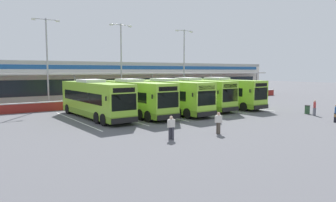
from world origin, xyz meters
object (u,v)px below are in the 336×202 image
object	(u,v)px
coach_bus_rightmost	(222,93)
pedestrian_with_handbag	(336,113)
pedestrian_child	(218,122)
pedestrian_near_bin	(315,107)
lamp_post_west	(47,57)
litter_bin	(307,109)
coach_bus_centre	(169,97)
pedestrian_in_dark_coat	(171,127)
coach_bus_right_centre	(193,94)
coach_bus_left_centre	(134,98)
lamp_post_east	(184,60)
lamp_post_centre	(121,59)
coach_bus_leftmost	(95,100)

from	to	relation	value
coach_bus_rightmost	pedestrian_with_handbag	distance (m)	14.64
pedestrian_child	pedestrian_near_bin	size ratio (longest dim) A/B	1.00
lamp_post_west	litter_bin	world-z (taller)	lamp_post_west
coach_bus_centre	pedestrian_child	world-z (taller)	coach_bus_centre
pedestrian_child	pedestrian_near_bin	bearing A→B (deg)	4.87
lamp_post_west	litter_bin	bearing A→B (deg)	-44.34
pedestrian_in_dark_coat	pedestrian_child	world-z (taller)	same
coach_bus_right_centre	lamp_post_west	size ratio (longest dim) A/B	1.11
coach_bus_right_centre	litter_bin	distance (m)	12.86
pedestrian_with_handbag	pedestrian_near_bin	bearing A→B (deg)	54.54
coach_bus_left_centre	coach_bus_centre	size ratio (longest dim) A/B	1.00
pedestrian_near_bin	lamp_post_east	bearing A→B (deg)	91.99
litter_bin	pedestrian_near_bin	bearing A→B (deg)	-118.25
litter_bin	coach_bus_left_centre	bearing A→B (deg)	148.76
pedestrian_with_handbag	lamp_post_centre	bearing A→B (deg)	110.11
coach_bus_rightmost	pedestrian_near_bin	size ratio (longest dim) A/B	7.54
coach_bus_right_centre	coach_bus_rightmost	xyz separation A→B (m)	(4.37, -0.50, 0.00)
lamp_post_west	coach_bus_right_centre	bearing A→B (deg)	-36.89
coach_bus_left_centre	pedestrian_child	bearing A→B (deg)	-87.69
coach_bus_right_centre	lamp_post_west	bearing A→B (deg)	143.11
pedestrian_in_dark_coat	litter_bin	distance (m)	19.47
coach_bus_left_centre	lamp_post_west	xyz separation A→B (m)	(-5.80, 11.57, 4.50)
pedestrian_in_dark_coat	litter_bin	size ratio (longest dim) A/B	1.74
lamp_post_west	lamp_post_centre	xyz separation A→B (m)	(9.52, -1.03, 0.00)
pedestrian_near_bin	coach_bus_left_centre	bearing A→B (deg)	144.70
pedestrian_child	lamp_post_east	distance (m)	27.16
lamp_post_centre	coach_bus_rightmost	bearing A→B (deg)	-48.04
coach_bus_centre	coach_bus_right_centre	bearing A→B (deg)	16.12
coach_bus_rightmost	pedestrian_in_dark_coat	distance (m)	20.28
coach_bus_left_centre	lamp_post_centre	distance (m)	12.05
coach_bus_right_centre	coach_bus_centre	bearing A→B (deg)	-163.88
lamp_post_east	pedestrian_in_dark_coat	bearing A→B (deg)	-129.10
coach_bus_right_centre	lamp_post_centre	distance (m)	11.77
pedestrian_in_dark_coat	pedestrian_near_bin	world-z (taller)	same
coach_bus_left_centre	litter_bin	bearing A→B (deg)	-31.24
coach_bus_right_centre	coach_bus_rightmost	size ratio (longest dim) A/B	1.00
coach_bus_right_centre	pedestrian_with_handbag	world-z (taller)	coach_bus_right_centre
coach_bus_leftmost	litter_bin	world-z (taller)	coach_bus_leftmost
coach_bus_leftmost	lamp_post_west	xyz separation A→B (m)	(-1.72, 11.09, 4.50)
pedestrian_near_bin	pedestrian_in_dark_coat	bearing A→B (deg)	-177.54
coach_bus_left_centre	pedestrian_child	distance (m)	12.14
pedestrian_child	pedestrian_near_bin	world-z (taller)	same
lamp_post_centre	litter_bin	world-z (taller)	lamp_post_centre
pedestrian_near_bin	coach_bus_right_centre	bearing A→B (deg)	120.11
pedestrian_child	litter_bin	world-z (taller)	pedestrian_child
coach_bus_centre	coach_bus_leftmost	bearing A→B (deg)	173.31
pedestrian_near_bin	litter_bin	size ratio (longest dim) A/B	1.74
coach_bus_left_centre	coach_bus_right_centre	xyz separation A→B (m)	(8.55, 0.80, 0.00)
lamp_post_centre	coach_bus_right_centre	bearing A→B (deg)	-63.62
pedestrian_child	pedestrian_in_dark_coat	bearing A→B (deg)	173.37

